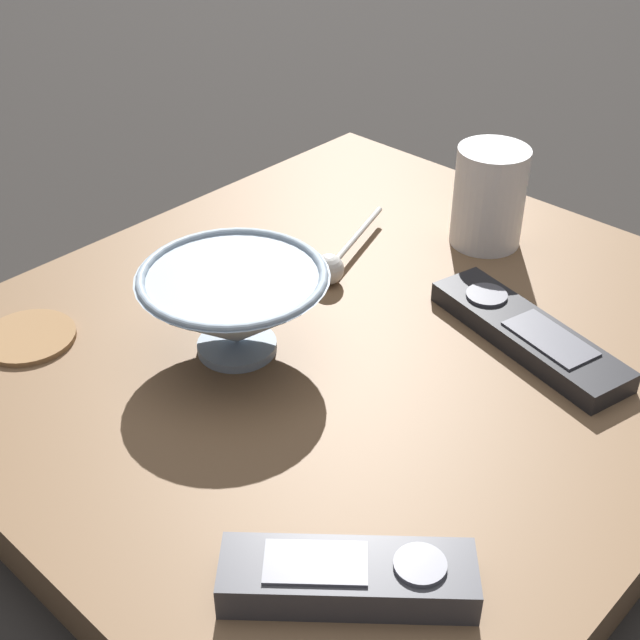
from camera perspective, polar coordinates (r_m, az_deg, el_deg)
The scene contains 8 objects.
ground_plane at distance 0.80m, azimuth 2.32°, elevation -3.29°, with size 6.00×6.00×0.00m, color black.
table at distance 0.79m, azimuth 2.35°, elevation -2.09°, with size 0.61×0.67×0.04m.
cereal_bowl at distance 0.74m, azimuth -5.57°, elevation 0.82°, with size 0.16×0.16×0.08m.
coffee_mug at distance 0.91m, azimuth 10.93°, elevation 7.86°, with size 0.07×0.07×0.10m.
teaspoon at distance 0.85m, azimuth 0.85°, elevation 3.66°, with size 0.06×0.14×0.03m.
tv_remote_near at distance 0.78m, azimuth 13.32°, elevation -0.86°, with size 0.21×0.10×0.02m.
tv_remote_far at distance 0.56m, azimuth 1.85°, elevation -16.35°, with size 0.15×0.14×0.03m.
drink_coaster at distance 0.81m, azimuth -18.40°, elevation -1.07°, with size 0.08×0.08×0.01m.
Camera 1 is at (0.41, -0.48, 0.49)m, focal length 49.29 mm.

